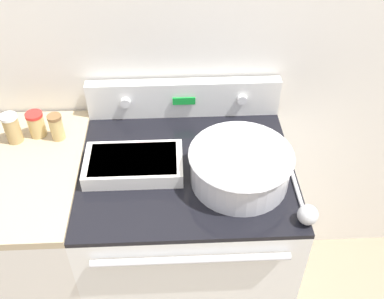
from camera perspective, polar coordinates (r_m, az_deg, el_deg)
kitchen_wall at (r=1.75m, az=-1.22°, el=13.83°), size 8.00×0.05×2.50m
stove_range at (r=1.98m, az=-0.57°, el=-11.92°), size 0.77×0.70×0.94m
control_panel at (r=1.82m, az=-1.06°, el=6.55°), size 0.77×0.07×0.16m
side_counter at (r=2.06m, az=-18.28°, el=-11.86°), size 0.46×0.67×0.95m
mixing_bowl at (r=1.53m, az=6.15°, el=-2.00°), size 0.36×0.36×0.13m
casserole_dish at (r=1.60m, az=-7.41°, el=-1.80°), size 0.35×0.20×0.06m
ladle at (r=1.49m, az=14.29°, el=-7.55°), size 0.07×0.30×0.07m
spice_jar_brown_cap at (r=1.77m, az=-16.83°, el=2.76°), size 0.05×0.05×0.11m
spice_jar_red_cap at (r=1.81m, az=-19.16°, el=3.06°), size 0.07×0.07×0.10m
spice_jar_white_cap at (r=1.81m, az=-21.87°, el=2.53°), size 0.06×0.06×0.12m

